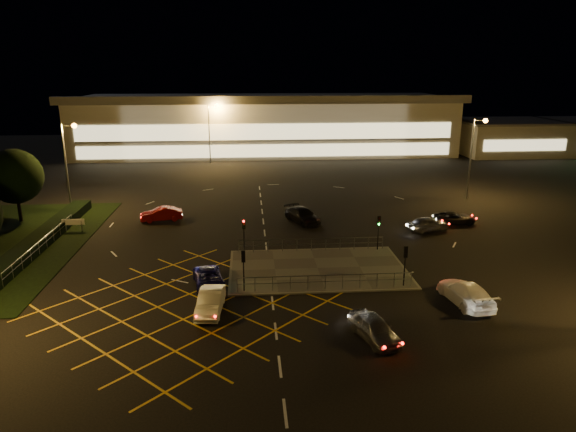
{
  "coord_description": "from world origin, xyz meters",
  "views": [
    {
      "loc": [
        -3.52,
        -40.94,
        15.93
      ],
      "look_at": [
        0.28,
        7.0,
        2.0
      ],
      "focal_mm": 32.0,
      "sensor_mm": 36.0,
      "label": 1
    }
  ],
  "objects": [
    {
      "name": "ground",
      "position": [
        0.0,
        0.0,
        0.0
      ],
      "size": [
        180.0,
        180.0,
        0.0
      ],
      "primitive_type": "plane",
      "color": "black",
      "rests_on": "ground"
    },
    {
      "name": "pedestrian_island",
      "position": [
        2.0,
        -2.0,
        0.06
      ],
      "size": [
        14.0,
        9.0,
        0.12
      ],
      "primitive_type": "cube",
      "color": "#4C4944",
      "rests_on": "ground"
    },
    {
      "name": "hedge",
      "position": [
        -23.0,
        6.0,
        0.5
      ],
      "size": [
        2.0,
        26.0,
        1.0
      ],
      "primitive_type": "cube",
      "color": "black",
      "rests_on": "ground"
    },
    {
      "name": "supermarket",
      "position": [
        0.0,
        61.95,
        5.31
      ],
      "size": [
        72.0,
        26.5,
        10.5
      ],
      "color": "beige",
      "rests_on": "ground"
    },
    {
      "name": "retail_unit_a",
      "position": [
        46.0,
        53.97,
        3.21
      ],
      "size": [
        18.8,
        14.8,
        6.35
      ],
      "color": "beige",
      "rests_on": "ground"
    },
    {
      "name": "streetlight_nw",
      "position": [
        -23.56,
        18.0,
        6.56
      ],
      "size": [
        1.78,
        0.56,
        10.03
      ],
      "color": "slate",
      "rests_on": "ground"
    },
    {
      "name": "streetlight_ne",
      "position": [
        24.44,
        20.0,
        6.56
      ],
      "size": [
        1.78,
        0.56,
        10.03
      ],
      "color": "slate",
      "rests_on": "ground"
    },
    {
      "name": "streetlight_far_left",
      "position": [
        -9.56,
        48.0,
        6.56
      ],
      "size": [
        1.78,
        0.56,
        10.03
      ],
      "color": "slate",
      "rests_on": "ground"
    },
    {
      "name": "streetlight_far_right",
      "position": [
        30.44,
        50.0,
        6.56
      ],
      "size": [
        1.78,
        0.56,
        10.03
      ],
      "color": "slate",
      "rests_on": "ground"
    },
    {
      "name": "signal_sw",
      "position": [
        -4.0,
        -5.99,
        2.37
      ],
      "size": [
        0.28,
        0.3,
        3.15
      ],
      "rotation": [
        0.0,
        0.0,
        3.14
      ],
      "color": "black",
      "rests_on": "pedestrian_island"
    },
    {
      "name": "signal_se",
      "position": [
        8.0,
        -5.99,
        2.37
      ],
      "size": [
        0.28,
        0.3,
        3.15
      ],
      "rotation": [
        0.0,
        0.0,
        3.14
      ],
      "color": "black",
      "rests_on": "pedestrian_island"
    },
    {
      "name": "signal_nw",
      "position": [
        -4.0,
        1.99,
        2.37
      ],
      "size": [
        0.28,
        0.3,
        3.15
      ],
      "color": "black",
      "rests_on": "pedestrian_island"
    },
    {
      "name": "signal_ne",
      "position": [
        8.0,
        1.99,
        2.37
      ],
      "size": [
        0.28,
        0.3,
        3.15
      ],
      "color": "black",
      "rests_on": "pedestrian_island"
    },
    {
      "name": "tree_c",
      "position": [
        -28.0,
        14.0,
        4.95
      ],
      "size": [
        5.76,
        5.76,
        7.84
      ],
      "color": "black",
      "rests_on": "ground"
    },
    {
      "name": "car_near_silver",
      "position": [
        3.91,
        -13.46,
        0.73
      ],
      "size": [
        2.93,
        4.61,
        1.46
      ],
      "primitive_type": "imported",
      "rotation": [
        0.0,
        0.0,
        0.3
      ],
      "color": "#9C9EA3",
      "rests_on": "ground"
    },
    {
      "name": "car_queue_white",
      "position": [
        -6.25,
        -8.97,
        0.73
      ],
      "size": [
        1.9,
        4.55,
        1.46
      ],
      "primitive_type": "imported",
      "rotation": [
        0.0,
        0.0,
        6.2
      ],
      "color": "white",
      "rests_on": "ground"
    },
    {
      "name": "car_left_blue",
      "position": [
        -6.65,
        -4.76,
        0.63
      ],
      "size": [
        2.89,
        4.82,
        1.25
      ],
      "primitive_type": "imported",
      "rotation": [
        0.0,
        0.0,
        0.19
      ],
      "color": "#0F0D4F",
      "rests_on": "ground"
    },
    {
      "name": "car_far_dkgrey",
      "position": [
        2.19,
        11.43,
        0.76
      ],
      "size": [
        4.11,
        5.63,
        1.52
      ],
      "primitive_type": "imported",
      "rotation": [
        0.0,
        0.0,
        0.43
      ],
      "color": "black",
      "rests_on": "ground"
    },
    {
      "name": "car_right_silver",
      "position": [
        14.53,
        7.41,
        0.73
      ],
      "size": [
        4.56,
        2.7,
        1.45
      ],
      "primitive_type": "imported",
      "rotation": [
        0.0,
        0.0,
        1.82
      ],
      "color": "#989A9F",
      "rests_on": "ground"
    },
    {
      "name": "car_circ_red",
      "position": [
        -12.96,
        13.19,
        0.74
      ],
      "size": [
        4.68,
        2.36,
        1.47
      ],
      "primitive_type": "imported",
      "rotation": [
        0.0,
        0.0,
        4.9
      ],
      "color": "maroon",
      "rests_on": "ground"
    },
    {
      "name": "car_east_grey",
      "position": [
        18.26,
        9.73,
        0.61
      ],
      "size": [
        4.49,
        2.25,
        1.22
      ],
      "primitive_type": "imported",
      "rotation": [
        0.0,
        0.0,
        1.52
      ],
      "color": "black",
      "rests_on": "ground"
    },
    {
      "name": "car_approach_white",
      "position": [
        11.5,
        -9.07,
        0.78
      ],
      "size": [
        2.82,
        5.59,
        1.56
      ],
      "primitive_type": "imported",
      "rotation": [
        0.0,
        0.0,
        3.26
      ],
      "color": "white",
      "rests_on": "ground"
    }
  ]
}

